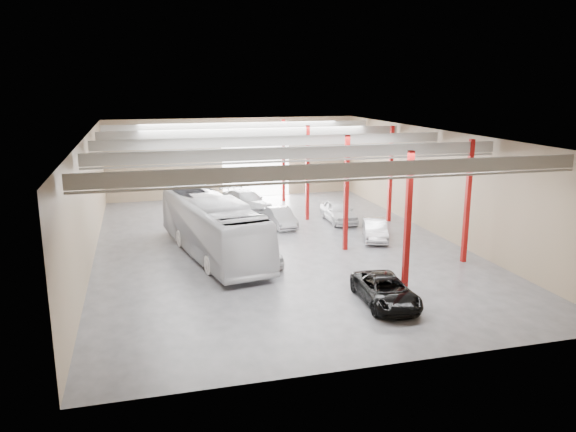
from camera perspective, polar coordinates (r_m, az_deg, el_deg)
name	(u,v)px	position (r m, az deg, el deg)	size (l,w,h in m)	color
depot_shell	(277,166)	(34.87, -1.12, 5.13)	(22.12, 32.12, 7.06)	#46464B
coach_bus	(212,226)	(33.31, -7.68, -1.04)	(2.94, 12.58, 3.50)	silver
black_sedan	(386,291)	(26.45, 9.88, -7.48)	(2.18, 4.72, 1.31)	black
car_row_a	(259,248)	(32.02, -2.94, -3.28)	(1.91, 4.75, 1.62)	silver
car_row_b	(281,217)	(39.81, -0.75, -0.14)	(1.42, 4.07, 1.34)	#A3A3A7
car_row_c	(246,202)	(44.41, -4.29, 1.47)	(2.35, 5.77, 1.68)	gray
car_right_near	(375,229)	(36.95, 8.82, -1.36)	(1.43, 4.09, 1.35)	#B9B9BE
car_right_far	(339,211)	(41.38, 5.17, 0.49)	(1.84, 4.58, 1.56)	silver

